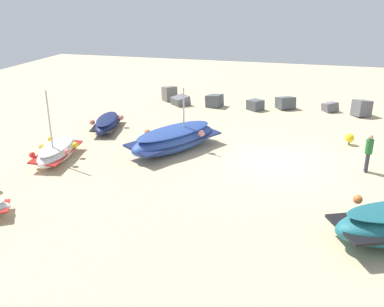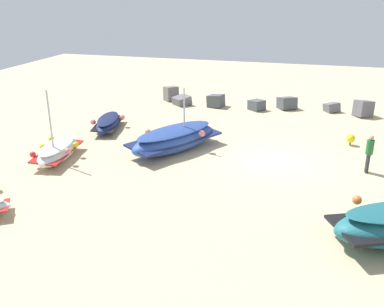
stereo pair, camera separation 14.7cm
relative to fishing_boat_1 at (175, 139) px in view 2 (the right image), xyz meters
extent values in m
plane|color=#C6B289|center=(5.00, -0.22, -0.61)|extent=(56.95, 56.95, 0.00)
ellipsoid|color=#2D4C9E|center=(0.00, 0.00, -0.06)|extent=(4.16, 5.35, 1.23)
cube|color=navy|center=(0.00, 0.00, 0.00)|extent=(4.05, 5.18, 0.20)
ellipsoid|color=navy|center=(0.00, 0.00, 0.41)|extent=(3.61, 4.69, 0.28)
cylinder|color=#B7B7BC|center=(0.33, 0.56, 1.49)|extent=(0.08, 0.08, 1.97)
sphere|color=#EA7F75|center=(1.30, 0.28, 0.31)|extent=(0.31, 0.31, 0.31)
sphere|color=orange|center=(-1.31, -0.28, 0.31)|extent=(0.31, 0.31, 0.31)
ellipsoid|color=navy|center=(-4.71, 2.19, -0.26)|extent=(1.92, 3.63, 0.79)
cube|color=black|center=(-4.71, 2.19, -0.23)|extent=(1.89, 3.50, 0.15)
ellipsoid|color=#151E45|center=(-4.71, 2.19, 0.04)|extent=(1.65, 3.19, 0.19)
sphere|color=#EA7F75|center=(-4.17, 2.93, -0.06)|extent=(0.31, 0.31, 0.31)
sphere|color=#EA7F75|center=(-5.25, 1.45, 0.01)|extent=(0.31, 0.31, 0.31)
sphere|color=orange|center=(8.09, -5.48, 0.47)|extent=(0.31, 0.31, 0.31)
ellipsoid|color=white|center=(-4.94, -2.66, -0.22)|extent=(1.77, 3.61, 0.87)
cube|color=maroon|center=(-4.94, -2.66, -0.19)|extent=(1.75, 3.47, 0.16)
ellipsoid|color=beige|center=(-4.94, -2.66, 0.10)|extent=(1.52, 3.17, 0.20)
cylinder|color=#B7B7BC|center=(-4.88, -3.05, 1.49)|extent=(0.08, 0.08, 2.66)
sphere|color=red|center=(-5.52, -3.73, -0.02)|extent=(0.28, 0.28, 0.28)
sphere|color=#EA7F75|center=(-4.15, -3.04, 0.03)|extent=(0.28, 0.28, 0.28)
sphere|color=yellow|center=(-5.66, -2.77, 0.00)|extent=(0.28, 0.28, 0.28)
sphere|color=yellow|center=(-4.29, -2.08, 0.00)|extent=(0.28, 0.28, 0.28)
sphere|color=yellow|center=(-5.80, -1.81, 0.06)|extent=(0.28, 0.28, 0.28)
cylinder|color=#2D2D38|center=(8.95, -0.38, -0.18)|extent=(0.14, 0.14, 0.87)
cylinder|color=#2D2D38|center=(8.94, -0.22, -0.18)|extent=(0.14, 0.14, 0.87)
cylinder|color=#236B33|center=(8.95, -0.30, 0.57)|extent=(0.32, 0.32, 0.64)
sphere|color=tan|center=(8.95, -0.30, 1.00)|extent=(0.22, 0.22, 0.22)
cube|color=slate|center=(-3.42, 9.65, -0.11)|extent=(1.18, 1.22, 1.08)
cube|color=slate|center=(-2.29, 8.65, -0.32)|extent=(1.48, 1.50, 0.75)
cube|color=#4C5156|center=(0.06, 8.89, -0.22)|extent=(1.18, 1.27, 0.95)
cube|color=#4C5156|center=(2.87, 8.75, -0.29)|extent=(1.26, 1.25, 0.71)
cube|color=#4C5156|center=(4.77, 9.61, -0.23)|extent=(1.47, 1.48, 0.92)
cube|color=slate|center=(7.65, 9.66, -0.33)|extent=(1.20, 1.12, 0.74)
cube|color=slate|center=(9.53, 9.07, -0.11)|extent=(1.32, 1.39, 1.17)
cylinder|color=#3F3F42|center=(8.46, 3.21, -0.55)|extent=(0.08, 0.08, 0.14)
sphere|color=yellow|center=(8.46, 3.21, -0.25)|extent=(0.45, 0.45, 0.45)
camera|label=1|loc=(6.16, -19.17, 7.00)|focal=40.27mm
camera|label=2|loc=(6.30, -19.13, 7.00)|focal=40.27mm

